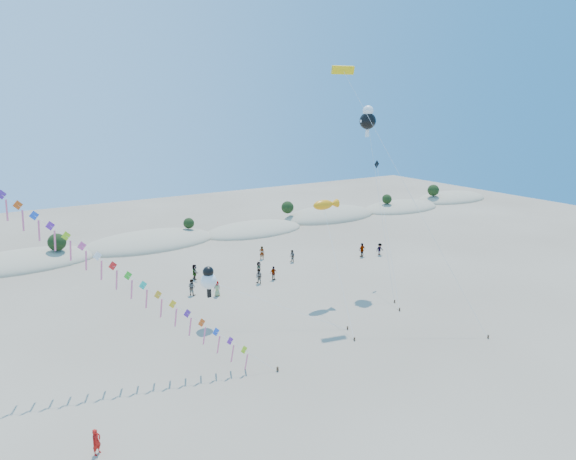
% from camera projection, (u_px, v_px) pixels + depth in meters
% --- Properties ---
extents(ground, '(160.00, 160.00, 0.00)m').
position_uv_depth(ground, '(349.00, 408.00, 31.07)').
color(ground, '#7F6E58').
rests_on(ground, ground).
extents(dune_ridge, '(145.30, 11.49, 5.57)m').
position_uv_depth(dune_ridge, '(157.00, 242.00, 68.83)').
color(dune_ridge, tan).
rests_on(dune_ridge, ground).
extents(kite_train, '(24.09, 14.57, 20.49)m').
position_uv_depth(kite_train, '(60.00, 233.00, 32.78)').
color(kite_train, '#3F2D1E').
rests_on(kite_train, ground).
extents(fish_kite, '(5.17, 10.07, 10.06)m').
position_uv_depth(fish_kite, '(326.00, 205.00, 47.43)').
color(fish_kite, '#3F2D1E').
rests_on(fish_kite, ground).
extents(cartoon_kite_low, '(10.50, 8.28, 5.39)m').
position_uv_depth(cartoon_kite_low, '(209.00, 279.00, 42.29)').
color(cartoon_kite_low, '#3F2D1E').
rests_on(cartoon_kite_low, ground).
extents(cartoon_kite_high, '(3.21, 8.58, 19.08)m').
position_uv_depth(cartoon_kite_high, '(368.00, 119.00, 50.84)').
color(cartoon_kite_high, '#3F2D1E').
rests_on(cartoon_kite_high, ground).
extents(parafoil_kite, '(6.08, 15.04, 22.62)m').
position_uv_depth(parafoil_kite, '(346.00, 76.00, 44.38)').
color(parafoil_kite, '#3F2D1E').
rests_on(parafoil_kite, ground).
extents(dark_kite, '(5.26, 9.60, 13.26)m').
position_uv_depth(dark_kite, '(383.00, 205.00, 50.77)').
color(dark_kite, '#3F2D1E').
rests_on(dark_kite, ground).
extents(flyer_foreground, '(0.68, 0.63, 1.56)m').
position_uv_depth(flyer_foreground, '(97.00, 442.00, 26.82)').
color(flyer_foreground, '#B7130E').
rests_on(flyer_foreground, ground).
extents(beachgoers, '(27.07, 9.07, 1.83)m').
position_uv_depth(beachgoers, '(270.00, 267.00, 56.08)').
color(beachgoers, slate).
rests_on(beachgoers, ground).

